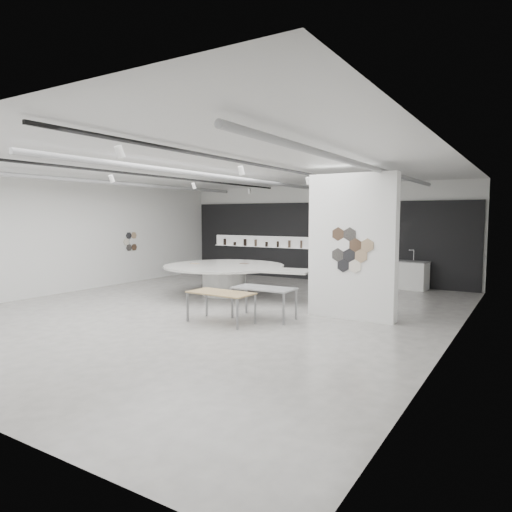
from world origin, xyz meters
The scene contains 7 objects.
room centered at (-0.09, 0.00, 2.07)m, with size 12.02×14.02×3.82m.
back_wall_display centered at (-0.08, 6.93, 1.54)m, with size 11.80×0.27×3.10m.
partition_column centered at (3.50, 1.00, 1.80)m, with size 2.20×0.38×3.60m.
display_island centered at (-1.11, 2.10, 0.64)m, with size 5.41×4.49×1.00m.
sample_table_wood centered at (1.00, -1.09, 0.69)m, with size 1.62×0.86×0.74m.
sample_table_stone centered at (1.67, -0.19, 0.72)m, with size 1.55×0.80×0.79m.
kitchen_counter centered at (3.39, 6.54, 0.50)m, with size 1.82×0.90×1.38m.
Camera 1 is at (7.38, -9.83, 2.56)m, focal length 32.00 mm.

